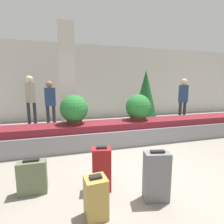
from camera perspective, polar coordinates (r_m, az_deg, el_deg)
name	(u,v)px	position (r m, az deg, el deg)	size (l,w,h in m)	color
ground_plane	(136,171)	(3.28, 7.82, -18.46)	(18.00, 18.00, 0.00)	gray
back_wall	(89,82)	(7.91, -7.67, 9.64)	(18.00, 0.06, 3.20)	beige
carousel	(112,133)	(4.49, 0.00, -6.95)	(8.55, 0.83, 0.57)	gray
pillar	(67,81)	(5.33, -14.37, 9.75)	(0.44, 0.44, 3.20)	beige
suitcase_0	(32,177)	(2.81, -24.53, -18.77)	(0.38, 0.17, 0.50)	#5B6647
suitcase_1	(156,176)	(2.48, 14.30, -19.70)	(0.36, 0.24, 0.68)	slate
suitcase_2	(102,169)	(2.63, -3.38, -18.04)	(0.30, 0.24, 0.65)	maroon
suitcase_3	(96,197)	(2.21, -5.28, -26.04)	(0.26, 0.25, 0.51)	#A3843D
potted_plant_0	(138,108)	(4.67, 8.58, 1.35)	(0.67, 0.67, 0.68)	#4C2319
potted_plant_1	(74,109)	(4.23, -12.27, 0.82)	(0.66, 0.66, 0.70)	#4C2319
traveler_0	(183,97)	(7.17, 22.20, 4.57)	(0.37, 0.31, 1.72)	#282833
traveler_1	(31,96)	(6.81, -25.05, 4.71)	(0.34, 0.36, 1.80)	#282833
traveler_2	(50,100)	(6.37, -19.53, 3.61)	(0.36, 0.28, 1.62)	#282833
decorated_tree	(145,96)	(6.45, 10.87, 5.19)	(0.92, 0.92, 2.01)	#4C331E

